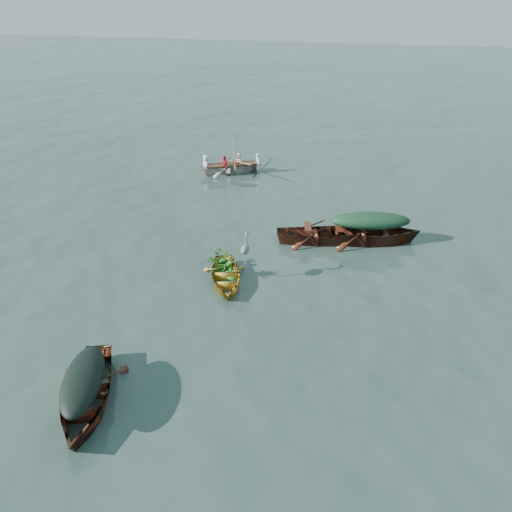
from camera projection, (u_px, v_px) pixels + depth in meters
The scene contains 13 objects.
ground at pixel (251, 318), 12.06m from camera, with size 140.00×140.00×0.00m, color #334840.
yellow_dinghy at pixel (226, 282), 13.51m from camera, with size 1.19×2.74×0.71m, color #C78826.
dark_covered_boat at pixel (88, 404), 9.56m from camera, with size 1.33×3.57×0.88m, color #43200F.
green_tarp_boat at pixel (368, 243), 15.62m from camera, with size 1.37×4.39×1.02m, color #421F0F.
open_wooden_boat at pixel (322, 242), 15.64m from camera, with size 1.23×3.95×0.90m, color #622C18.
rowed_boat at pixel (232, 173), 21.48m from camera, with size 1.12×3.74×0.86m, color beige.
dark_tarp_cover at pixel (82, 378), 9.25m from camera, with size 0.73×1.96×0.40m, color black.
green_tarp_cover at pixel (371, 220), 15.25m from camera, with size 0.75×2.41×0.52m, color #16371C.
thwart_benches at pixel (323, 229), 15.42m from camera, with size 0.74×1.98×0.04m, color #471E10, non-canonical shape.
heron at pixel (245, 254), 13.22m from camera, with size 0.28×0.40×0.92m, color gray, non-canonical shape.
dinghy_weeds at pixel (225, 251), 13.68m from camera, with size 0.70×0.90×0.60m, color #38701D.
rowers at pixel (232, 155), 21.10m from camera, with size 1.01×2.62×0.76m, color silver.
oars at pixel (232, 163), 21.26m from camera, with size 2.60×0.60×0.06m, color brown, non-canonical shape.
Camera 1 is at (2.84, -9.50, 7.02)m, focal length 35.00 mm.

